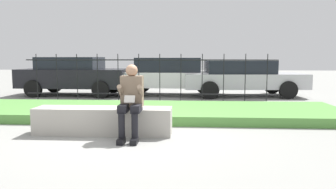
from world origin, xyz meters
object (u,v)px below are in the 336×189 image
object	(u,v)px
person_seated_reader	(131,98)
car_parked_right	(242,77)
car_parked_left	(74,75)
stone_bench	(104,122)
car_parked_center	(172,75)

from	to	relation	value
person_seated_reader	car_parked_right	size ratio (longest dim) A/B	0.29
car_parked_left	person_seated_reader	bearing A→B (deg)	-60.55
car_parked_left	stone_bench	bearing A→B (deg)	-63.75
stone_bench	car_parked_center	xyz separation A→B (m)	(0.94, 6.33, 0.53)
stone_bench	car_parked_right	bearing A→B (deg)	60.48
stone_bench	person_seated_reader	xyz separation A→B (m)	(0.58, -0.31, 0.49)
person_seated_reader	car_parked_left	size ratio (longest dim) A/B	0.32
person_seated_reader	car_parked_left	world-z (taller)	car_parked_left
car_parked_center	car_parked_right	distance (m)	2.56
car_parked_left	car_parked_center	bearing A→B (deg)	6.12
person_seated_reader	car_parked_center	world-z (taller)	car_parked_center
car_parked_right	stone_bench	bearing A→B (deg)	-123.84
stone_bench	car_parked_right	xyz separation A→B (m)	(3.50, 6.18, 0.48)
stone_bench	car_parked_center	size ratio (longest dim) A/B	0.58
car_parked_left	car_parked_right	world-z (taller)	car_parked_left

